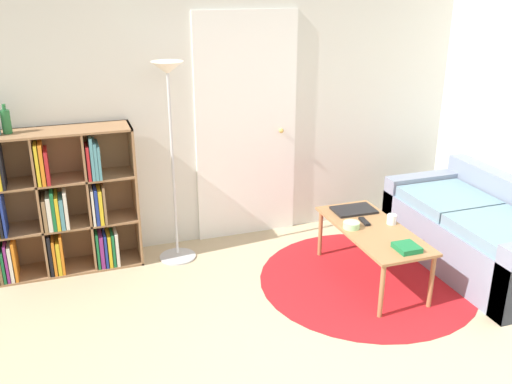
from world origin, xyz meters
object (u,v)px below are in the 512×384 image
Objects in this scene: bookshelf at (58,205)px; couch at (483,235)px; coffee_table at (373,234)px; laptop at (354,210)px; bowl at (351,225)px; cup at (392,219)px; bottle_right at (6,121)px; floor_lamp at (170,112)px.

bookshelf is 0.72× the size of couch.
laptop is at bearing 86.58° from coffee_table.
laptop is 2.71× the size of bowl.
coffee_table is 8.43× the size of bowl.
bottle_right is at bearing 160.76° from cup.
couch is 1.12m from laptop.
bottle_right is at bearing 163.31° from couch.
bottle_right is (-0.29, 0.01, 0.72)m from bookshelf.
couch is 1.22m from bowl.
cup is 0.35× the size of bottle_right.
bottle_right is (-2.67, 0.65, 0.84)m from laptop.
cup is at bearing 10.23° from coffee_table.
coffee_table is at bearing 175.53° from couch.
bowl is (-1.19, 0.15, 0.20)m from couch.
couch is 21.23× the size of cup.
couch reaches higher than coffee_table.
bottle_right reaches higher than laptop.
bowl is (2.20, -0.94, -0.10)m from bookshelf.
cup is at bearing -28.14° from floor_lamp.
couch is at bearing -16.69° from bottle_right.
bottle_right is (-2.65, 1.02, 0.89)m from coffee_table.
bowl is 0.35m from cup.
laptop reaches higher than coffee_table.
couch is (3.39, -1.09, -0.30)m from bookshelf.
couch is at bearing -17.81° from bookshelf.
floor_lamp is 1.24m from bottle_right.
bottle_right is at bearing 158.90° from coffee_table.
bookshelf is at bearing 164.95° from laptop.
floor_lamp is 1.75m from laptop.
coffee_table is 4.92× the size of bottle_right.
cup reaches higher than bowl.
laptop is 0.37m from cup.
cup is (2.54, -0.97, -0.09)m from bookshelf.
bottle_right reaches higher than bookshelf.
bookshelf is 5.32× the size of bottle_right.
bookshelf is 2.73m from cup.
coffee_table is 14.23× the size of cup.
coffee_table is 0.19m from bowl.
cup is at bearing -19.24° from bottle_right.
bookshelf is 3.36× the size of laptop.
laptop is 1.58× the size of bottle_right.
cup is at bearing -64.13° from laptop.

